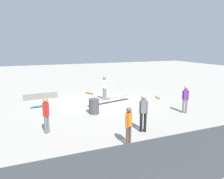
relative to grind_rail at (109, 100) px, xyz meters
name	(u,v)px	position (x,y,z in m)	size (l,w,h in m)	color
ground_plane	(103,102)	(0.40, -0.18, -0.14)	(60.00, 60.00, 0.00)	#ADA89E
grind_rail	(109,100)	(0.00, 0.00, 0.00)	(3.29, 1.00, 0.33)	black
skate_ledge	(41,96)	(4.24, -2.92, 0.03)	(2.37, 0.52, 0.33)	gray
skater_main	(104,86)	(0.05, -0.79, 0.83)	(0.92, 1.08, 1.67)	slate
skateboard_main	(106,98)	(-0.11, -0.85, -0.07)	(0.82, 0.37, 0.09)	#E05993
bystander_purple_shirt	(185,98)	(-3.19, 3.71, 0.76)	(0.32, 0.29, 1.60)	slate
bystander_red_shirt	(46,113)	(4.39, 3.69, 0.77)	(0.29, 0.32, 1.62)	slate
bystander_grey_shirt	(143,111)	(0.38, 5.13, 0.84)	(0.39, 0.28, 1.74)	black
bystander_orange_shirt	(129,124)	(1.55, 6.04, 0.72)	(0.34, 0.24, 1.52)	brown
loose_skateboard_orange	(89,93)	(0.54, -3.06, -0.07)	(0.58, 0.79, 0.09)	orange
loose_skateboard_natural	(158,97)	(-3.77, 0.17, -0.07)	(0.47, 0.82, 0.09)	tan
loose_skateboard_teal	(37,106)	(4.57, -0.60, -0.07)	(0.82, 0.37, 0.09)	teal
trash_bin	(94,106)	(1.65, 1.86, 0.29)	(0.57, 0.57, 0.86)	#47474C
back_fence	(213,155)	(0.40, 8.97, 0.69)	(24.00, 0.06, 1.65)	#383D42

